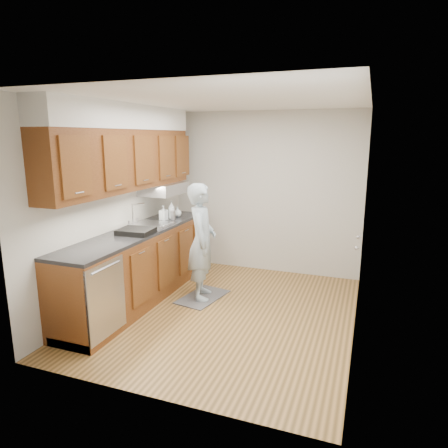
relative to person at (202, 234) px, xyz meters
name	(u,v)px	position (x,y,z in m)	size (l,w,h in m)	color
floor	(226,312)	(0.45, -0.33, -0.88)	(3.50, 3.50, 0.00)	#A0723C
ceiling	(226,100)	(0.45, -0.33, 1.62)	(3.50, 3.50, 0.00)	white
wall_left	(117,205)	(-1.05, -0.33, 0.37)	(0.02, 3.50, 2.50)	#BAB8AE
wall_right	(362,222)	(1.95, -0.33, 0.37)	(0.02, 3.50, 2.50)	#BAB8AE
wall_back	(264,193)	(0.45, 1.42, 0.37)	(3.00, 0.02, 2.50)	#BAB8AE
counter	(139,264)	(-0.75, -0.33, -0.39)	(0.64, 2.80, 1.30)	brown
upper_cabinets	(127,150)	(-0.88, -0.28, 1.07)	(0.47, 2.80, 1.21)	brown
closet_door	(360,236)	(1.94, -0.03, 0.15)	(0.02, 1.22, 2.05)	white
floor_mat	(203,297)	(0.00, 0.00, -0.87)	(0.44, 0.75, 0.01)	slate
person	(202,234)	(0.00, 0.00, 0.00)	(0.61, 0.41, 1.73)	#97ABB8
soap_bottle_a	(171,210)	(-0.68, 0.47, 0.19)	(0.10, 0.10, 0.26)	white
soap_bottle_b	(164,213)	(-0.75, 0.36, 0.17)	(0.10, 0.10, 0.21)	white
soap_bottle_c	(177,212)	(-0.67, 0.64, 0.14)	(0.12, 0.12, 0.15)	white
steel_can	(173,215)	(-0.64, 0.44, 0.13)	(0.07, 0.07, 0.13)	#A5A5AA
dish_rack	(136,231)	(-0.66, -0.51, 0.09)	(0.41, 0.34, 0.06)	black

